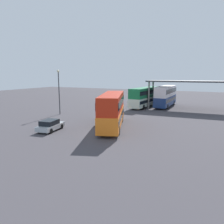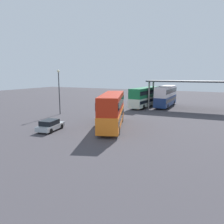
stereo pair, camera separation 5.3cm
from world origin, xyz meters
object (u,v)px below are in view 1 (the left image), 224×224
(double_decker_near_canopy, at_px, (145,96))
(double_decker_mid_row, at_px, (166,95))
(double_decker_main, at_px, (112,109))
(parked_hatchback, at_px, (50,125))
(lamppost_tall, at_px, (59,86))

(double_decker_near_canopy, distance_m, double_decker_mid_row, 4.41)
(double_decker_main, xyz_separation_m, parked_hatchback, (-5.94, -4.87, -1.69))
(double_decker_near_canopy, relative_size, double_decker_mid_row, 1.08)
(double_decker_main, relative_size, parked_hatchback, 2.70)
(double_decker_near_canopy, relative_size, lamppost_tall, 1.53)
(parked_hatchback, relative_size, double_decker_mid_row, 0.38)
(double_decker_near_canopy, bearing_deg, lamppost_tall, 149.09)
(double_decker_mid_row, bearing_deg, lamppost_tall, 139.91)
(double_decker_near_canopy, bearing_deg, double_decker_mid_row, -55.12)
(double_decker_main, distance_m, double_decker_near_canopy, 18.93)
(double_decker_main, bearing_deg, parked_hatchback, 109.18)
(double_decker_mid_row, bearing_deg, double_decker_main, 174.31)
(parked_hatchback, xyz_separation_m, double_decker_near_canopy, (4.33, 23.72, 1.54))
(parked_hatchback, distance_m, double_decker_near_canopy, 24.17)
(parked_hatchback, xyz_separation_m, double_decker_mid_row, (8.15, 25.94, 1.69))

